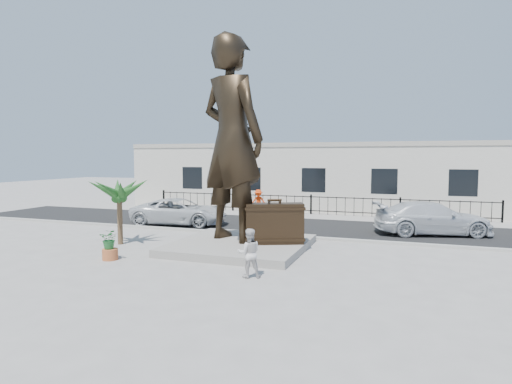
{
  "coord_description": "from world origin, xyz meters",
  "views": [
    {
      "loc": [
        5.79,
        -14.45,
        3.73
      ],
      "look_at": [
        0.0,
        2.0,
        2.3
      ],
      "focal_mm": 30.0,
      "sensor_mm": 36.0,
      "label": 1
    }
  ],
  "objects_px": {
    "suitcase": "(274,223)",
    "statue": "(232,139)",
    "car_white": "(179,212)",
    "tourist": "(249,253)"
  },
  "relations": [
    {
      "from": "statue",
      "to": "tourist",
      "type": "distance_m",
      "value": 5.91
    },
    {
      "from": "statue",
      "to": "suitcase",
      "type": "height_order",
      "value": "statue"
    },
    {
      "from": "suitcase",
      "to": "tourist",
      "type": "distance_m",
      "value": 3.92
    },
    {
      "from": "car_white",
      "to": "suitcase",
      "type": "bearing_deg",
      "value": -132.68
    },
    {
      "from": "tourist",
      "to": "car_white",
      "type": "distance_m",
      "value": 11.08
    },
    {
      "from": "statue",
      "to": "car_white",
      "type": "xyz_separation_m",
      "value": [
        -4.97,
        4.38,
        -3.73
      ]
    },
    {
      "from": "suitcase",
      "to": "tourist",
      "type": "xyz_separation_m",
      "value": [
        0.36,
        -3.88,
        -0.34
      ]
    },
    {
      "from": "suitcase",
      "to": "statue",
      "type": "bearing_deg",
      "value": 152.58
    },
    {
      "from": "tourist",
      "to": "statue",
      "type": "bearing_deg",
      "value": -85.92
    },
    {
      "from": "statue",
      "to": "car_white",
      "type": "relative_size",
      "value": 1.61
    }
  ]
}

